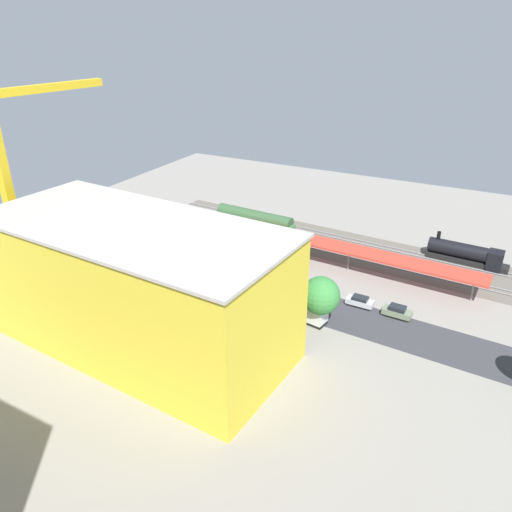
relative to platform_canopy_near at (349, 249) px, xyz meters
The scene contains 20 objects.
ground_plane 12.72m from the platform_canopy_near, 84.74° to the left, with size 144.78×144.78×0.00m, color gray.
rail_bed 10.16m from the platform_canopy_near, 83.18° to the right, with size 90.48×14.99×0.01m, color #665E54.
street_asphalt 15.41m from the platform_canopy_near, 85.73° to the left, with size 90.48×9.00×0.01m, color #38383D.
track_rails 10.09m from the platform_canopy_near, 83.18° to the right, with size 90.28×14.74×0.12m.
platform_canopy_near is the anchor object (origin of this frame).
locomotive 22.93m from the platform_canopy_near, 146.05° to the right, with size 14.54×3.74×5.15m.
freight_coach_far 23.03m from the platform_canopy_near, 14.50° to the right, with size 17.89×4.15×5.74m.
parked_car_0 16.91m from the platform_canopy_near, 134.55° to the left, with size 4.45×2.12×1.81m.
parked_car_1 13.14m from the platform_canopy_near, 116.54° to the left, with size 4.40×1.96×1.63m.
parked_car_2 11.89m from the platform_canopy_near, 85.72° to the left, with size 4.44×2.02×1.84m.
parked_car_3 13.98m from the platform_canopy_near, 60.98° to the left, with size 4.05×1.86×1.70m.
parked_car_4 17.94m from the platform_canopy_near, 41.28° to the left, with size 4.36×2.22×1.85m.
construction_building 39.89m from the platform_canopy_near, 62.38° to the left, with size 41.36×18.29×17.52m, color yellow.
construction_roof_slab 41.91m from the platform_canopy_near, 62.38° to the left, with size 41.96×18.89×0.40m, color #B7B2A8.
tower_crane 56.03m from the platform_canopy_near, 34.68° to the left, with size 4.91×25.58×32.65m.
box_truck_0 31.64m from the platform_canopy_near, 44.05° to the left, with size 8.60×2.52×3.29m.
box_truck_1 19.19m from the platform_canopy_near, 86.25° to the left, with size 8.51×3.86×3.12m.
street_tree_0 21.40m from the platform_canopy_near, 71.69° to the left, with size 5.31×5.31×7.45m.
street_tree_1 19.92m from the platform_canopy_near, 95.76° to the left, with size 5.66×5.66×8.01m.
traffic_light 28.21m from the platform_canopy_near, 43.98° to the left, with size 0.50×0.36×5.91m.
Camera 1 is at (-23.48, 66.95, 41.06)m, focal length 34.71 mm.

